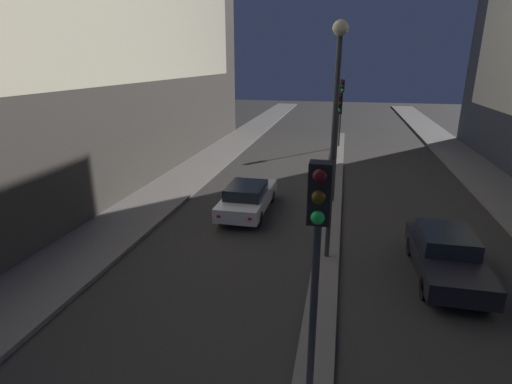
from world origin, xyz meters
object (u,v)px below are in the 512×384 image
traffic_light_mid (337,124)px  car_left_lane (248,197)px  traffic_light_far (342,98)px  street_lamp (335,113)px  traffic_light_near (316,251)px  car_right_lane (446,255)px

traffic_light_mid → car_left_lane: (-3.62, -2.02, -3.03)m
traffic_light_far → car_left_lane: size_ratio=1.06×
traffic_light_mid → street_lamp: size_ratio=0.67×
traffic_light_near → traffic_light_mid: bearing=90.0°
traffic_light_far → car_left_lane: 15.64m
traffic_light_mid → traffic_light_far: size_ratio=1.00×
traffic_light_near → traffic_light_far: same height
street_lamp → car_right_lane: size_ratio=1.68×
traffic_light_far → traffic_light_near: bearing=-90.0°
traffic_light_mid → traffic_light_far: same height
street_lamp → traffic_light_near: bearing=-90.0°
traffic_light_mid → car_right_lane: bearing=-59.1°
car_left_lane → traffic_light_mid: bearing=29.2°
traffic_light_mid → street_lamp: (0.00, -5.67, 1.14)m
traffic_light_mid → car_right_lane: traffic_light_mid is taller
traffic_light_far → car_right_lane: bearing=-79.2°
traffic_light_mid → street_lamp: street_lamp is taller
traffic_light_far → car_right_lane: (3.62, -18.93, -3.02)m
street_lamp → car_right_lane: (3.62, -0.36, -4.15)m
traffic_light_mid → traffic_light_far: bearing=90.0°
traffic_light_far → car_right_lane: size_ratio=1.13×
traffic_light_far → car_left_lane: bearing=-103.6°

